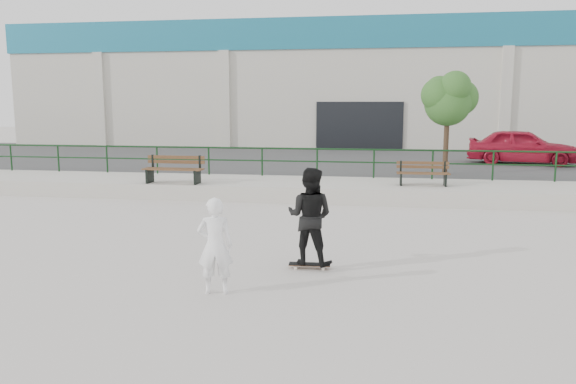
% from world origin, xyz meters
% --- Properties ---
extents(ground, '(120.00, 120.00, 0.00)m').
position_xyz_m(ground, '(0.00, 0.00, 0.00)').
color(ground, beige).
rests_on(ground, ground).
extents(ledge, '(30.00, 3.00, 0.50)m').
position_xyz_m(ledge, '(0.00, 9.50, 0.25)').
color(ledge, '#B9B6A9').
rests_on(ledge, ground).
extents(parking_strip, '(60.00, 14.00, 0.50)m').
position_xyz_m(parking_strip, '(0.00, 18.00, 0.25)').
color(parking_strip, '#3E3E3E').
rests_on(parking_strip, ground).
extents(railing, '(28.00, 0.06, 1.03)m').
position_xyz_m(railing, '(-0.00, 10.80, 1.24)').
color(railing, '#133617').
rests_on(railing, ledge).
extents(commercial_building, '(44.20, 16.33, 8.00)m').
position_xyz_m(commercial_building, '(-0.00, 31.99, 4.58)').
color(commercial_building, '#BBB4A8').
rests_on(commercial_building, ground).
extents(bench_left, '(1.98, 0.61, 0.91)m').
position_xyz_m(bench_left, '(-5.47, 8.47, 0.95)').
color(bench_left, '#4F2F1B').
rests_on(bench_left, ledge).
extents(bench_right, '(1.67, 0.51, 0.77)m').
position_xyz_m(bench_right, '(2.57, 9.27, 0.88)').
color(bench_right, '#4F2F1B').
rests_on(bench_right, ledge).
extents(tree, '(2.11, 1.87, 3.74)m').
position_xyz_m(tree, '(3.62, 12.29, 3.31)').
color(tree, '#4F3D27').
rests_on(tree, parking_strip).
extents(red_car, '(4.76, 2.69, 1.53)m').
position_xyz_m(red_car, '(7.27, 16.55, 1.26)').
color(red_car, '#AA142C').
rests_on(red_car, parking_strip).
extents(skateboard, '(0.79, 0.25, 0.09)m').
position_xyz_m(skateboard, '(-0.08, 1.21, 0.07)').
color(skateboard, black).
rests_on(skateboard, ground).
extents(standing_skater, '(1.01, 0.85, 1.83)m').
position_xyz_m(standing_skater, '(-0.08, 1.21, 1.01)').
color(standing_skater, black).
rests_on(standing_skater, skateboard).
extents(seated_skater, '(0.65, 0.49, 1.60)m').
position_xyz_m(seated_skater, '(-1.43, -0.42, 0.80)').
color(seated_skater, white).
rests_on(seated_skater, ground).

